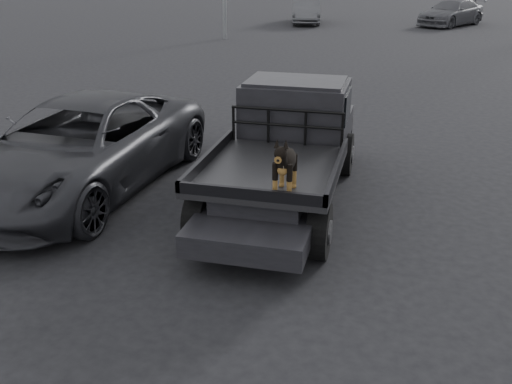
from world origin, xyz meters
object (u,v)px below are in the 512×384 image
(flatbed_ute, at_px, (283,175))
(distant_car_b, at_px, (451,13))
(dog, at_px, (285,165))
(parked_suv, at_px, (80,146))
(distant_car_a, at_px, (306,10))

(flatbed_ute, distance_m, distant_car_b, 26.60)
(flatbed_ute, xyz_separation_m, dog, (0.37, -1.78, 0.83))
(parked_suv, distance_m, distant_car_a, 25.71)
(flatbed_ute, distance_m, parked_suv, 3.44)
(flatbed_ute, height_order, parked_suv, parked_suv)
(dog, bearing_deg, distant_car_b, 82.37)
(dog, distance_m, distant_car_b, 28.31)
(flatbed_ute, bearing_deg, dog, -78.14)
(distant_car_a, xyz_separation_m, distant_car_b, (7.99, 0.87, -0.03))
(distant_car_a, relative_size, distant_car_b, 0.92)
(dog, relative_size, distant_car_b, 0.16)
(flatbed_ute, height_order, dog, dog)
(dog, xyz_separation_m, distant_car_a, (-4.23, 27.18, -0.57))
(parked_suv, height_order, distant_car_a, parked_suv)
(distant_car_a, bearing_deg, distant_car_b, -3.24)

